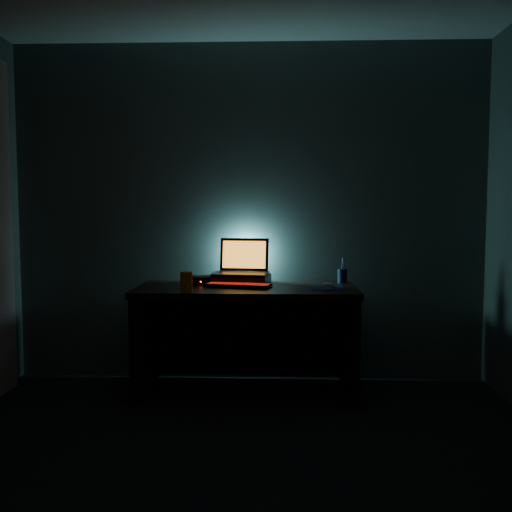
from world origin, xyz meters
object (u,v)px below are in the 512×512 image
at_px(keyboard, 239,285).
at_px(pen_cup, 342,276).
at_px(juice_glass, 186,282).
at_px(router, 199,281).
at_px(laptop, 242,266).
at_px(mouse, 328,286).

height_order(keyboard, pen_cup, pen_cup).
distance_m(juice_glass, router, 0.39).
bearing_deg(laptop, mouse, -18.14).
xyz_separation_m(pen_cup, juice_glass, (-1.05, -0.52, 0.02)).
bearing_deg(juice_glass, keyboard, 38.60).
height_order(keyboard, mouse, mouse).
bearing_deg(pen_cup, juice_glass, -153.55).
bearing_deg(router, keyboard, -42.10).
relative_size(mouse, juice_glass, 0.78).
relative_size(mouse, router, 0.51).
xyz_separation_m(laptop, router, (-0.30, -0.12, -0.09)).
bearing_deg(mouse, juice_glass, -164.80).
relative_size(pen_cup, router, 0.49).
distance_m(mouse, juice_glass, 0.94).
relative_size(laptop, keyboard, 0.90).
xyz_separation_m(mouse, juice_glass, (-0.92, -0.22, 0.05)).
distance_m(keyboard, router, 0.32).
bearing_deg(keyboard, mouse, 9.89).
bearing_deg(laptop, pen_cup, 9.14).
height_order(keyboard, juice_glass, juice_glass).
bearing_deg(laptop, router, -149.36).
relative_size(keyboard, router, 2.26).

